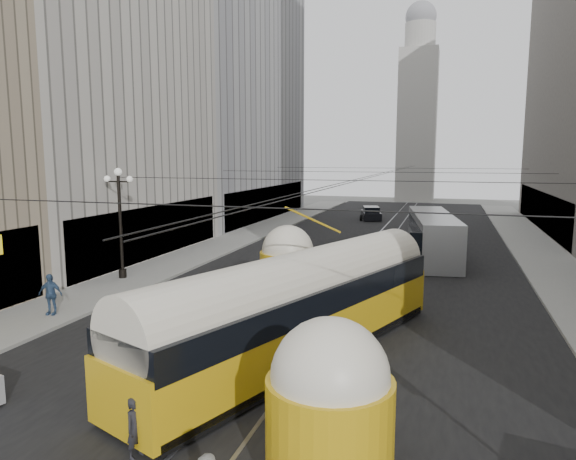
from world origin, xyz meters
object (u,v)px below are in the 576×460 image
Objects in this scene: city_bus at (433,234)px; pedestrian_crossing_a at (136,428)px; pedestrian_sidewalk_left at (50,294)px; streetcar at (300,306)px.

city_bus reaches higher than pedestrian_crossing_a.
pedestrian_sidewalk_left is at bearing -129.21° from city_bus.
streetcar is 8.94× the size of pedestrian_sidewalk_left.
city_bus is at bearing 39.12° from pedestrian_sidewalk_left.
pedestrian_sidewalk_left reaches higher than pedestrian_crossing_a.
pedestrian_sidewalk_left is at bearing 62.41° from pedestrian_crossing_a.
pedestrian_crossing_a is at bearing -105.51° from streetcar.
city_bus reaches higher than pedestrian_sidewalk_left.
pedestrian_crossing_a is (-2.01, -7.23, -1.14)m from streetcar.
pedestrian_crossing_a is at bearing -51.35° from pedestrian_sidewalk_left.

